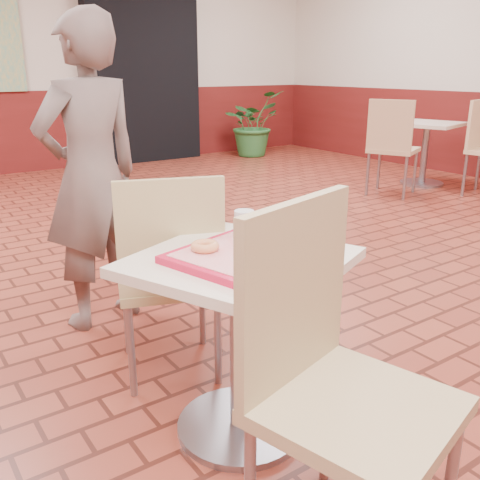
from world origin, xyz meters
TOP-DOWN VIEW (x-y plane):
  - room_shell at (0.00, 0.00)m, footprint 8.01×10.01m
  - wainscot_band at (0.00, 0.00)m, footprint 8.00×10.00m
  - corridor_doorway at (1.20, 4.88)m, footprint 1.60×0.22m
  - main_table at (-1.13, -0.80)m, footprint 0.65×0.65m
  - chair_main_front at (-1.21, -1.33)m, footprint 0.55×0.55m
  - chair_main_back at (-1.17, -0.34)m, footprint 0.53×0.53m
  - customer at (-1.21, 0.37)m, footprint 0.63×0.48m
  - serving_tray at (-1.13, -0.80)m, footprint 0.44×0.35m
  - ring_donut at (-1.23, -0.74)m, footprint 0.12×0.12m
  - long_john_donut at (-1.08, -0.87)m, footprint 0.14×0.08m
  - paper_cup at (-1.03, -0.68)m, footprint 0.07×0.07m
  - second_table at (3.07, 1.60)m, footprint 0.66×0.66m
  - chair_second_left at (2.32, 1.45)m, footprint 0.60×0.60m
  - potted_plant at (2.70, 4.40)m, footprint 1.05×0.98m

SIDE VIEW (x-z plane):
  - main_table at x=-1.13m, z-range 0.12..0.80m
  - second_table at x=3.07m, z-range 0.12..0.82m
  - potted_plant at x=2.70m, z-range 0.00..0.95m
  - wainscot_band at x=0.00m, z-range 0.00..1.00m
  - chair_main_back at x=-1.17m, z-range 0.05..0.95m
  - chair_main_front at x=-1.21m, z-range 0.06..1.03m
  - chair_second_left at x=2.32m, z-range 0.06..1.04m
  - serving_tray at x=-1.13m, z-range 0.68..0.71m
  - ring_donut at x=-1.23m, z-range 0.71..0.74m
  - long_john_donut at x=-1.08m, z-range 0.71..0.75m
  - paper_cup at x=-1.03m, z-range 0.71..0.80m
  - customer at x=-1.21m, z-range 0.00..1.55m
  - corridor_doorway at x=1.20m, z-range 0.00..2.20m
  - room_shell at x=0.00m, z-range 0.00..3.00m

